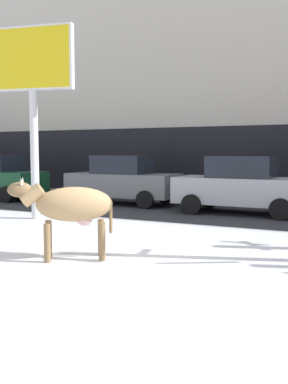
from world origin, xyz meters
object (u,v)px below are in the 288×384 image
car_grey_sedan (123,180)px  pedestrian_near_billboard (141,177)px  car_silver_sedan (242,185)px  billboard (32,70)px  cow_tan (71,206)px

car_grey_sedan → pedestrian_near_billboard: 2.77m
pedestrian_near_billboard → car_silver_sedan: bearing=-32.1°
car_grey_sedan → car_silver_sedan: bearing=-7.2°
car_silver_sedan → pedestrian_near_billboard: size_ratio=2.43×
car_grey_sedan → pedestrian_near_billboard: bearing=102.5°
billboard → car_silver_sedan: bearing=36.0°
car_grey_sedan → car_silver_sedan: size_ratio=1.00×
cow_tan → car_silver_sedan: 7.53m
cow_tan → pedestrian_near_billboard: bearing=110.1°
billboard → car_grey_sedan: (0.56, 4.36, -3.41)m
cow_tan → billboard: size_ratio=0.32×
billboard → pedestrian_near_billboard: bearing=90.3°
cow_tan → pedestrian_near_billboard: pedestrian_near_billboard is taller
pedestrian_near_billboard → car_grey_sedan: bearing=-77.5°
cow_tan → car_silver_sedan: (1.33, 7.42, -0.09)m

